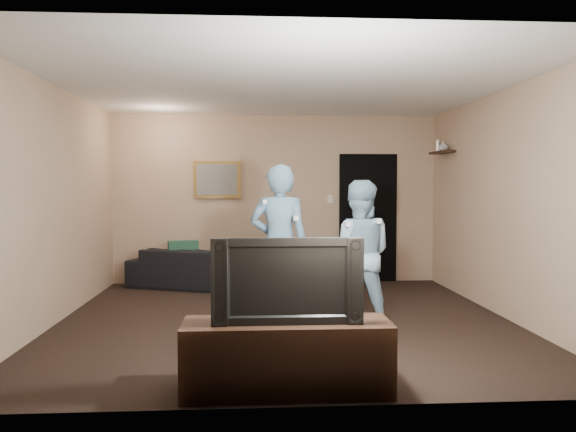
{
  "coord_description": "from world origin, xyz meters",
  "views": [
    {
      "loc": [
        -0.37,
        -6.21,
        1.49
      ],
      "look_at": [
        0.05,
        0.3,
        1.15
      ],
      "focal_mm": 35.0,
      "sensor_mm": 36.0,
      "label": 1
    }
  ],
  "objects": [
    {
      "name": "throw_pillow",
      "position": [
        -1.38,
        2.09,
        0.48
      ],
      "size": [
        0.46,
        0.25,
        0.44
      ],
      "primitive_type": "cube",
      "rotation": [
        0.0,
        0.0,
        0.28
      ],
      "color": "#164333",
      "rests_on": "sofa"
    },
    {
      "name": "shelf_figurine",
      "position": [
        2.39,
        1.98,
        2.09
      ],
      "size": [
        0.06,
        0.06,
        0.18
      ],
      "primitive_type": "cylinder",
      "color": "silver",
      "rests_on": "wall_shelf"
    },
    {
      "name": "wall_front",
      "position": [
        0.0,
        -2.5,
        1.3
      ],
      "size": [
        5.0,
        0.04,
        2.6
      ],
      "primitive_type": "cube",
      "color": "tan",
      "rests_on": "ground"
    },
    {
      "name": "wii_player_left",
      "position": [
        -0.08,
        -0.24,
        0.87
      ],
      "size": [
        0.68,
        0.54,
        1.73
      ],
      "color": "#668FB1",
      "rests_on": "ground"
    },
    {
      "name": "wall_back",
      "position": [
        0.0,
        2.5,
        1.3
      ],
      "size": [
        5.0,
        0.04,
        2.6
      ],
      "primitive_type": "cube",
      "color": "tan",
      "rests_on": "ground"
    },
    {
      "name": "ceiling",
      "position": [
        0.0,
        0.0,
        2.6
      ],
      "size": [
        5.0,
        5.0,
        0.04
      ],
      "primitive_type": "cube",
      "color": "silver",
      "rests_on": "wall_back"
    },
    {
      "name": "shelf_vase",
      "position": [
        2.39,
        1.76,
        2.08
      ],
      "size": [
        0.18,
        0.18,
        0.15
      ],
      "primitive_type": "imported",
      "rotation": [
        0.0,
        0.0,
        -0.32
      ],
      "color": "silver",
      "rests_on": "wall_shelf"
    },
    {
      "name": "painting_frame",
      "position": [
        -0.9,
        2.48,
        1.6
      ],
      "size": [
        0.72,
        0.05,
        0.57
      ],
      "primitive_type": "cube",
      "color": "olive",
      "rests_on": "wall_back"
    },
    {
      "name": "ground",
      "position": [
        0.0,
        0.0,
        0.0
      ],
      "size": [
        5.0,
        5.0,
        0.0
      ],
      "primitive_type": "plane",
      "color": "black",
      "rests_on": "ground"
    },
    {
      "name": "television",
      "position": [
        -0.12,
        -2.22,
        0.83
      ],
      "size": [
        1.07,
        0.14,
        0.62
      ],
      "primitive_type": "imported",
      "rotation": [
        0.0,
        0.0,
        -0.0
      ],
      "color": "black",
      "rests_on": "tv_console"
    },
    {
      "name": "tv_console",
      "position": [
        -0.12,
        -2.22,
        0.25
      ],
      "size": [
        1.51,
        0.49,
        0.54
      ],
      "primitive_type": "cube",
      "rotation": [
        0.0,
        0.0,
        -0.0
      ],
      "color": "black",
      "rests_on": "ground"
    },
    {
      "name": "sofa",
      "position": [
        -1.16,
        2.09,
        0.29
      ],
      "size": [
        2.15,
        1.4,
        0.59
      ],
      "primitive_type": "imported",
      "rotation": [
        0.0,
        0.0,
        2.81
      ],
      "color": "black",
      "rests_on": "ground"
    },
    {
      "name": "painting_canvas",
      "position": [
        -0.9,
        2.45,
        1.6
      ],
      "size": [
        0.62,
        0.01,
        0.47
      ],
      "primitive_type": "cube",
      "color": "slate",
      "rests_on": "painting_frame"
    },
    {
      "name": "wii_player_right",
      "position": [
        0.75,
        -0.39,
        0.78
      ],
      "size": [
        0.87,
        0.75,
        1.56
      ],
      "color": "#98C0DE",
      "rests_on": "ground"
    },
    {
      "name": "light_switch",
      "position": [
        0.85,
        2.48,
        1.3
      ],
      "size": [
        0.08,
        0.02,
        0.12
      ],
      "primitive_type": "cube",
      "color": "silver",
      "rests_on": "wall_back"
    },
    {
      "name": "wall_right",
      "position": [
        2.5,
        0.0,
        1.3
      ],
      "size": [
        0.04,
        5.0,
        2.6
      ],
      "primitive_type": "cube",
      "color": "tan",
      "rests_on": "ground"
    },
    {
      "name": "wall_shelf",
      "position": [
        2.39,
        1.8,
        1.99
      ],
      "size": [
        0.2,
        0.6,
        0.03
      ],
      "primitive_type": "cube",
      "color": "black",
      "rests_on": "wall_right"
    },
    {
      "name": "wall_left",
      "position": [
        -2.5,
        0.0,
        1.3
      ],
      "size": [
        0.04,
        5.0,
        2.6
      ],
      "primitive_type": "cube",
      "color": "tan",
      "rests_on": "ground"
    },
    {
      "name": "doorway",
      "position": [
        1.45,
        2.47,
        1.0
      ],
      "size": [
        0.9,
        0.06,
        2.0
      ],
      "primitive_type": "cube",
      "color": "black",
      "rests_on": "ground"
    }
  ]
}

